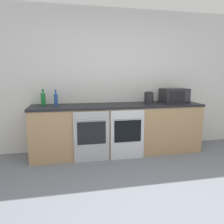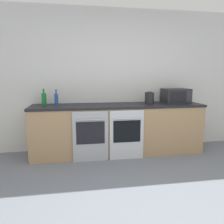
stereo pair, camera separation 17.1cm
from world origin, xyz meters
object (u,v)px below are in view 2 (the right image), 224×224
object	(u,v)px
microwave	(176,96)
kettle	(149,98)
bottle_clear	(151,97)
bottle_green	(44,99)
bottle_blue	(56,99)
oven_left	(91,136)
oven_right	(127,135)

from	to	relation	value
microwave	kettle	xyz separation A→B (m)	(-0.53, -0.06, -0.03)
bottle_clear	bottle_green	size ratio (longest dim) A/B	0.85
bottle_blue	kettle	size ratio (longest dim) A/B	1.23
bottle_green	bottle_clear	bearing A→B (deg)	2.46
bottle_clear	bottle_blue	xyz separation A→B (m)	(-1.75, -0.12, 0.01)
oven_left	oven_right	distance (m)	0.60
bottle_clear	bottle_blue	distance (m)	1.76
oven_left	microwave	world-z (taller)	microwave
oven_left	bottle_clear	size ratio (longest dim) A/B	3.48
oven_left	oven_right	xyz separation A→B (m)	(0.60, 0.00, 0.00)
oven_right	microwave	size ratio (longest dim) A/B	1.79
oven_right	bottle_clear	bearing A→B (deg)	43.39
oven_left	oven_right	world-z (taller)	same
microwave	kettle	world-z (taller)	microwave
microwave	bottle_green	size ratio (longest dim) A/B	1.66
bottle_clear	bottle_blue	bearing A→B (deg)	-176.08
microwave	bottle_clear	bearing A→B (deg)	157.68
kettle	bottle_clear	bearing A→B (deg)	64.43
oven_right	bottle_green	xyz separation A→B (m)	(-1.36, 0.49, 0.57)
oven_right	bottle_blue	world-z (taller)	bottle_blue
oven_left	kettle	distance (m)	1.27
microwave	bottle_blue	bearing A→B (deg)	178.62
bottle_clear	bottle_blue	world-z (taller)	bottle_blue
microwave	bottle_clear	xyz separation A→B (m)	(-0.42, 0.17, -0.04)
oven_right	kettle	world-z (taller)	kettle
oven_right	microwave	distance (m)	1.25
microwave	kettle	size ratio (longest dim) A/B	2.12
oven_left	bottle_blue	world-z (taller)	bottle_blue
oven_right	microwave	bearing A→B (deg)	21.21
oven_left	bottle_green	xyz separation A→B (m)	(-0.76, 0.49, 0.57)
microwave	bottle_blue	xyz separation A→B (m)	(-2.17, 0.05, -0.03)
oven_right	kettle	bearing A→B (deg)	34.33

